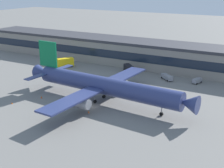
{
  "coord_description": "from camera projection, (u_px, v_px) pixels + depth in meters",
  "views": [
    {
      "loc": [
        48.09,
        -73.19,
        36.55
      ],
      "look_at": [
        1.85,
        9.63,
        5.0
      ],
      "focal_mm": 49.08,
      "sensor_mm": 36.0,
      "label": 1
    }
  ],
  "objects": [
    {
      "name": "terminal_building",
      "position": [
        156.0,
        55.0,
        136.9
      ],
      "size": [
        188.59,
        17.16,
        11.43
      ],
      "color": "gray",
      "rests_on": "ground_plane"
    },
    {
      "name": "airliner",
      "position": [
        103.0,
        85.0,
        96.97
      ],
      "size": [
        60.19,
        51.55,
        17.27
      ],
      "color": "navy",
      "rests_on": "ground_plane"
    },
    {
      "name": "traffic_cone_1",
      "position": [
        89.0,
        112.0,
        90.01
      ],
      "size": [
        0.5,
        0.5,
        0.63
      ],
      "primitive_type": "cone",
      "color": "#F2590C",
      "rests_on": "ground_plane"
    },
    {
      "name": "traffic_cone_0",
      "position": [
        12.0,
        103.0,
        96.81
      ],
      "size": [
        0.44,
        0.44,
        0.55
      ],
      "primitive_type": "cone",
      "color": "#F2590C",
      "rests_on": "ground_plane"
    },
    {
      "name": "ground_plane",
      "position": [
        92.0,
        107.0,
        94.42
      ],
      "size": [
        600.0,
        600.0,
        0.0
      ],
      "primitive_type": "plane",
      "color": "slate"
    },
    {
      "name": "belt_loader",
      "position": [
        167.0,
        77.0,
        120.4
      ],
      "size": [
        6.16,
        5.69,
        1.95
      ],
      "color": "gray",
      "rests_on": "ground_plane"
    },
    {
      "name": "follow_me_car",
      "position": [
        197.0,
        80.0,
        116.4
      ],
      "size": [
        3.13,
        4.77,
        1.85
      ],
      "color": "gray",
      "rests_on": "ground_plane"
    },
    {
      "name": "catering_truck",
      "position": [
        66.0,
        62.0,
        138.13
      ],
      "size": [
        6.23,
        7.4,
        4.15
      ],
      "color": "yellow",
      "rests_on": "ground_plane"
    },
    {
      "name": "stair_truck",
      "position": [
        129.0,
        69.0,
        128.93
      ],
      "size": [
        6.01,
        5.87,
        3.55
      ],
      "color": "black",
      "rests_on": "ground_plane"
    },
    {
      "name": "traffic_cone_2",
      "position": [
        41.0,
        97.0,
        101.64
      ],
      "size": [
        0.55,
        0.55,
        0.69
      ],
      "primitive_type": "cone",
      "color": "#F2590C",
      "rests_on": "ground_plane"
    }
  ]
}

